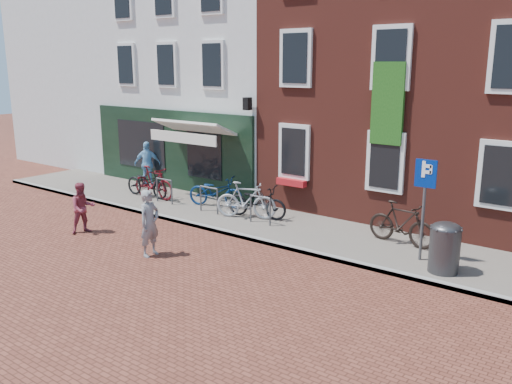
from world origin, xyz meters
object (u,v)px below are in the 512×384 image
Objects in this scene: bicycle_5 at (402,223)px; litter_bin at (445,245)px; woman at (150,223)px; bicycle_1 at (153,182)px; bicycle_3 at (246,200)px; bicycle_2 at (216,192)px; boy at (83,208)px; bicycle_0 at (147,183)px; bicycle_4 at (257,201)px; parking_sign at (425,192)px; cafe_person at (148,164)px.

litter_bin is at bearing -123.24° from bicycle_5.
woman reaches higher than bicycle_5.
bicycle_1 is 1.00× the size of bicycle_3.
bicycle_2 is at bearing -79.30° from bicycle_1.
boy reaches higher than bicycle_0.
bicycle_0 is 1.03× the size of bicycle_3.
bicycle_2 is 1.00× the size of bicycle_4.
boy reaches higher than bicycle_2.
bicycle_3 is (-5.48, 0.29, -1.11)m from parking_sign.
bicycle_0 is at bearing 99.14° from bicycle_5.
parking_sign is at bearing -93.52° from bicycle_0.
cafe_person is at bearing 56.14° from bicycle_3.
parking_sign reaches higher than boy.
cafe_person is at bearing 69.41° from bicycle_4.
bicycle_3 is at bearing -90.02° from bicycle_1.
bicycle_1 and bicycle_5 have the same top height.
cafe_person is 0.89× the size of bicycle_4.
bicycle_5 is at bearing -105.40° from bicycle_2.
parking_sign reaches higher than cafe_person.
parking_sign is 1.31× the size of bicycle_3.
bicycle_1 is (-4.00, 3.76, -0.18)m from woman.
boy reaches higher than bicycle_5.
parking_sign is 1.68× the size of boy.
parking_sign is 1.43× the size of cafe_person.
cafe_person reaches higher than bicycle_2.
cafe_person reaches higher than boy.
boy is 0.75× the size of bicycle_0.
woman is 3.76m from bicycle_3.
bicycle_3 is at bearing -121.99° from bicycle_2.
bicycle_5 is at bearing 140.88° from litter_bin.
cafe_person is 0.89× the size of bicycle_2.
bicycle_3 is at bearing 102.25° from bicycle_5.
litter_bin is at bearing -93.94° from bicycle_1.
bicycle_4 is (4.63, 0.24, 0.00)m from bicycle_0.
bicycle_1 is (0.33, -0.00, 0.06)m from bicycle_0.
bicycle_0 is (-9.89, 0.29, -1.17)m from parking_sign.
woman is at bearing -73.26° from boy.
litter_bin is 0.65× the size of bicycle_2.
bicycle_1 is 2.50m from bicycle_2.
cafe_person is 0.91× the size of bicycle_1.
woman is 4.02m from bicycle_4.
boy is 4.31m from bicycle_2.
parking_sign is 5.41m from bicycle_4.
parking_sign reaches higher than bicycle_2.
boy reaches higher than litter_bin.
bicycle_1 is at bearing 42.05° from woman.
bicycle_5 is at bearing -97.90° from bicycle_4.
woman is 0.87× the size of bicycle_4.
cafe_person is 5.98m from bicycle_4.
boy reaches higher than bicycle_3.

